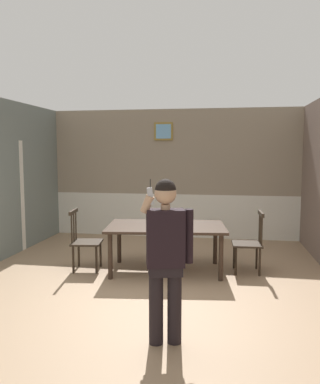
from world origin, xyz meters
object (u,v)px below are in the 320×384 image
object	(u,v)px
dining_table	(166,230)
person_figure	(166,252)
chair_near_window	(249,243)
chair_by_doorway	(84,241)

from	to	relation	value
dining_table	person_figure	bearing A→B (deg)	-81.59
chair_near_window	person_figure	size ratio (longest dim) A/B	0.59
chair_by_doorway	chair_near_window	bearing A→B (deg)	88.63
chair_by_doorway	dining_table	bearing A→B (deg)	88.71
chair_near_window	chair_by_doorway	distance (m)	2.61
chair_near_window	chair_by_doorway	world-z (taller)	chair_by_doorway
chair_by_doorway	person_figure	distance (m)	2.73
person_figure	dining_table	bearing A→B (deg)	-95.72
dining_table	person_figure	xyz separation A→B (m)	(0.34, -2.29, 0.26)
dining_table	chair_near_window	size ratio (longest dim) A/B	2.01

